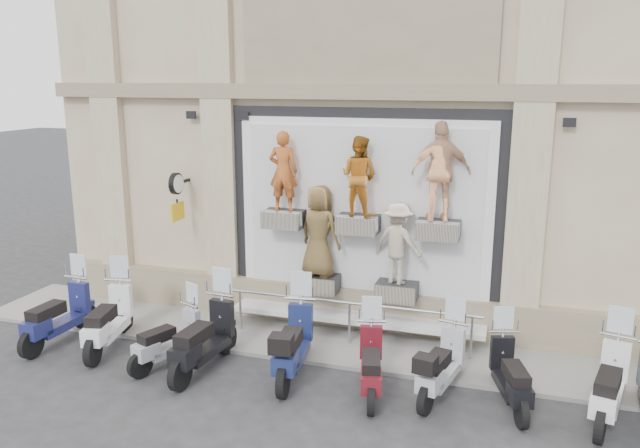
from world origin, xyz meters
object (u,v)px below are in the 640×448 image
at_px(clock_sign_bracket, 177,190).
at_px(scooter_f, 371,352).
at_px(scooter_g, 442,353).
at_px(scooter_a, 57,303).
at_px(scooter_c, 168,329).
at_px(scooter_e, 293,331).
at_px(scooter_d, 203,326).
at_px(guard_rail, 349,324).
at_px(scooter_b, 108,308).
at_px(scooter_h, 511,363).
at_px(scooter_i, 611,371).

height_order(clock_sign_bracket, scooter_f, clock_sign_bracket).
height_order(scooter_f, scooter_g, scooter_g).
height_order(scooter_a, scooter_c, scooter_a).
distance_m(scooter_a, scooter_e, 4.87).
relative_size(clock_sign_bracket, scooter_a, 0.50).
distance_m(scooter_d, scooter_g, 4.13).
height_order(guard_rail, scooter_b, scooter_b).
xyz_separation_m(scooter_a, scooter_d, (3.29, -0.22, 0.04)).
bearing_deg(scooter_f, guard_rail, 102.72).
bearing_deg(clock_sign_bracket, scooter_h, -15.02).
bearing_deg(scooter_c, scooter_f, 23.06).
distance_m(scooter_a, scooter_c, 2.60).
bearing_deg(scooter_f, scooter_h, -5.68).
bearing_deg(guard_rail, scooter_e, -112.74).
bearing_deg(scooter_c, scooter_d, 21.63).
distance_m(scooter_g, scooter_i, 2.52).
bearing_deg(scooter_f, scooter_b, 164.58).
xyz_separation_m(scooter_g, scooter_h, (1.08, 0.01, -0.03)).
bearing_deg(scooter_i, scooter_f, -161.54).
relative_size(clock_sign_bracket, scooter_h, 0.57).
bearing_deg(scooter_c, scooter_h, 25.38).
xyz_separation_m(scooter_d, scooter_h, (5.20, 0.37, -0.13)).
distance_m(scooter_b, scooter_e, 3.76).
bearing_deg(scooter_d, scooter_b, 176.53).
height_order(guard_rail, scooter_a, scooter_a).
relative_size(clock_sign_bracket, scooter_d, 0.48).
relative_size(scooter_a, scooter_c, 1.16).
xyz_separation_m(guard_rail, scooter_i, (4.44, -1.38, 0.34)).
height_order(scooter_c, scooter_i, scooter_i).
relative_size(scooter_e, scooter_h, 1.17).
bearing_deg(scooter_d, scooter_a, -179.79).
relative_size(guard_rail, scooter_g, 2.70).
bearing_deg(scooter_e, scooter_b, 172.65).
bearing_deg(scooter_h, scooter_i, -16.32).
relative_size(scooter_d, scooter_i, 1.06).
relative_size(scooter_a, scooter_e, 0.97).
relative_size(scooter_c, scooter_g, 0.94).
xyz_separation_m(scooter_e, scooter_h, (3.63, 0.09, -0.12)).
bearing_deg(clock_sign_bracket, scooter_g, -17.75).
height_order(scooter_c, scooter_g, scooter_g).
xyz_separation_m(scooter_e, scooter_g, (2.54, 0.08, -0.09)).
bearing_deg(clock_sign_bracket, scooter_a, -128.31).
xyz_separation_m(scooter_d, scooter_g, (4.12, 0.36, -0.10)).
bearing_deg(scooter_f, scooter_i, -8.50).
relative_size(scooter_f, scooter_g, 0.98).
bearing_deg(scooter_f, scooter_c, 168.08).
bearing_deg(scooter_e, guard_rail, 59.97).
xyz_separation_m(scooter_d, scooter_e, (1.58, 0.28, -0.01)).
bearing_deg(scooter_d, scooter_i, 7.30).
xyz_separation_m(guard_rail, clock_sign_bracket, (-3.90, 0.47, 2.34)).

